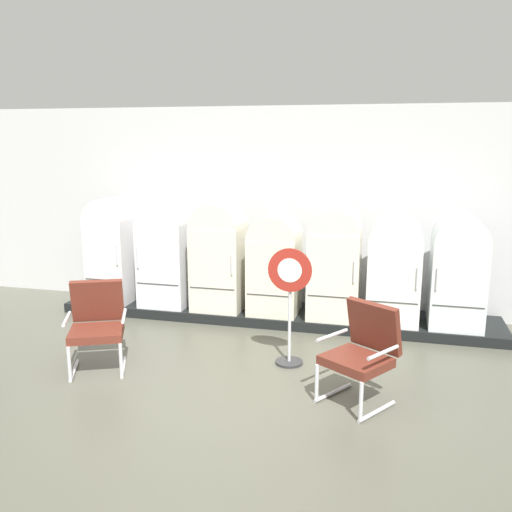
{
  "coord_description": "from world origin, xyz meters",
  "views": [
    {
      "loc": [
        1.59,
        -4.45,
        2.59
      ],
      "look_at": [
        -0.21,
        2.75,
        0.99
      ],
      "focal_mm": 38.54,
      "sensor_mm": 36.0,
      "label": 1
    }
  ],
  "objects_px": {
    "refrigerator_0": "(113,246)",
    "refrigerator_2": "(219,253)",
    "refrigerator_3": "(275,261)",
    "refrigerator_4": "(335,260)",
    "refrigerator_6": "(458,269)",
    "armchair_left": "(97,321)",
    "sign_stand": "(290,306)",
    "refrigerator_1": "(165,250)",
    "refrigerator_5": "(394,266)",
    "armchair_right": "(363,349)"
  },
  "relations": [
    {
      "from": "refrigerator_0",
      "to": "refrigerator_2",
      "type": "distance_m",
      "value": 1.69
    },
    {
      "from": "refrigerator_0",
      "to": "refrigerator_3",
      "type": "xyz_separation_m",
      "value": [
        2.51,
        -0.0,
        -0.1
      ]
    },
    {
      "from": "refrigerator_4",
      "to": "refrigerator_6",
      "type": "distance_m",
      "value": 1.6
    },
    {
      "from": "refrigerator_2",
      "to": "armchair_left",
      "type": "bearing_deg",
      "value": -110.98
    },
    {
      "from": "refrigerator_3",
      "to": "armchair_left",
      "type": "xyz_separation_m",
      "value": [
        -1.62,
        -2.07,
        -0.33
      ]
    },
    {
      "from": "sign_stand",
      "to": "refrigerator_4",
      "type": "bearing_deg",
      "value": 75.94
    },
    {
      "from": "refrigerator_1",
      "to": "refrigerator_5",
      "type": "bearing_deg",
      "value": -0.27
    },
    {
      "from": "refrigerator_0",
      "to": "sign_stand",
      "type": "height_order",
      "value": "refrigerator_0"
    },
    {
      "from": "refrigerator_4",
      "to": "refrigerator_0",
      "type": "bearing_deg",
      "value": 179.42
    },
    {
      "from": "refrigerator_0",
      "to": "refrigerator_2",
      "type": "xyz_separation_m",
      "value": [
        1.69,
        -0.0,
        -0.02
      ]
    },
    {
      "from": "refrigerator_6",
      "to": "armchair_right",
      "type": "distance_m",
      "value": 2.45
    },
    {
      "from": "refrigerator_1",
      "to": "sign_stand",
      "type": "bearing_deg",
      "value": -33.9
    },
    {
      "from": "refrigerator_0",
      "to": "refrigerator_4",
      "type": "height_order",
      "value": "refrigerator_0"
    },
    {
      "from": "refrigerator_3",
      "to": "armchair_right",
      "type": "distance_m",
      "value": 2.59
    },
    {
      "from": "refrigerator_3",
      "to": "sign_stand",
      "type": "xyz_separation_m",
      "value": [
        0.49,
        -1.46,
        -0.18
      ]
    },
    {
      "from": "refrigerator_1",
      "to": "refrigerator_6",
      "type": "height_order",
      "value": "refrigerator_1"
    },
    {
      "from": "armchair_right",
      "to": "refrigerator_2",
      "type": "bearing_deg",
      "value": 134.99
    },
    {
      "from": "refrigerator_1",
      "to": "refrigerator_2",
      "type": "height_order",
      "value": "refrigerator_1"
    },
    {
      "from": "refrigerator_2",
      "to": "refrigerator_4",
      "type": "bearing_deg",
      "value": -1.09
    },
    {
      "from": "refrigerator_5",
      "to": "armchair_left",
      "type": "xyz_separation_m",
      "value": [
        -3.25,
        -2.03,
        -0.37
      ]
    },
    {
      "from": "refrigerator_1",
      "to": "refrigerator_0",
      "type": "bearing_deg",
      "value": 178.16
    },
    {
      "from": "refrigerator_0",
      "to": "refrigerator_6",
      "type": "xyz_separation_m",
      "value": [
        4.95,
        -0.01,
        -0.06
      ]
    },
    {
      "from": "refrigerator_6",
      "to": "refrigerator_2",
      "type": "bearing_deg",
      "value": 179.78
    },
    {
      "from": "refrigerator_1",
      "to": "refrigerator_3",
      "type": "xyz_separation_m",
      "value": [
        1.64,
        0.02,
        -0.09
      ]
    },
    {
      "from": "refrigerator_1",
      "to": "refrigerator_4",
      "type": "xyz_separation_m",
      "value": [
        2.49,
        -0.01,
        -0.02
      ]
    },
    {
      "from": "refrigerator_6",
      "to": "armchair_right",
      "type": "xyz_separation_m",
      "value": [
        -1.08,
        -2.17,
        -0.37
      ]
    },
    {
      "from": "armchair_right",
      "to": "sign_stand",
      "type": "distance_m",
      "value": 1.14
    },
    {
      "from": "refrigerator_4",
      "to": "refrigerator_5",
      "type": "distance_m",
      "value": 0.79
    },
    {
      "from": "refrigerator_4",
      "to": "refrigerator_3",
      "type": "bearing_deg",
      "value": 177.9
    },
    {
      "from": "refrigerator_4",
      "to": "armchair_left",
      "type": "distance_m",
      "value": 3.22
    },
    {
      "from": "refrigerator_6",
      "to": "sign_stand",
      "type": "distance_m",
      "value": 2.44
    },
    {
      "from": "armchair_left",
      "to": "refrigerator_6",
      "type": "bearing_deg",
      "value": 26.88
    },
    {
      "from": "refrigerator_4",
      "to": "refrigerator_5",
      "type": "relative_size",
      "value": 1.04
    },
    {
      "from": "refrigerator_0",
      "to": "refrigerator_1",
      "type": "distance_m",
      "value": 0.87
    },
    {
      "from": "refrigerator_2",
      "to": "refrigerator_4",
      "type": "relative_size",
      "value": 1.01
    },
    {
      "from": "refrigerator_4",
      "to": "refrigerator_1",
      "type": "bearing_deg",
      "value": 179.86
    },
    {
      "from": "armchair_right",
      "to": "refrigerator_1",
      "type": "bearing_deg",
      "value": 144.33
    },
    {
      "from": "refrigerator_2",
      "to": "refrigerator_3",
      "type": "relative_size",
      "value": 1.1
    },
    {
      "from": "refrigerator_3",
      "to": "armchair_right",
      "type": "relative_size",
      "value": 1.42
    },
    {
      "from": "refrigerator_4",
      "to": "sign_stand",
      "type": "xyz_separation_m",
      "value": [
        -0.36,
        -1.43,
        -0.25
      ]
    },
    {
      "from": "refrigerator_1",
      "to": "refrigerator_6",
      "type": "distance_m",
      "value": 4.09
    },
    {
      "from": "refrigerator_1",
      "to": "armchair_right",
      "type": "height_order",
      "value": "refrigerator_1"
    },
    {
      "from": "refrigerator_3",
      "to": "refrigerator_5",
      "type": "bearing_deg",
      "value": -1.42
    },
    {
      "from": "armchair_left",
      "to": "armchair_right",
      "type": "distance_m",
      "value": 2.98
    },
    {
      "from": "refrigerator_0",
      "to": "refrigerator_3",
      "type": "distance_m",
      "value": 2.51
    },
    {
      "from": "refrigerator_3",
      "to": "sign_stand",
      "type": "distance_m",
      "value": 1.55
    },
    {
      "from": "refrigerator_1",
      "to": "refrigerator_5",
      "type": "xyz_separation_m",
      "value": [
        3.28,
        -0.02,
        -0.05
      ]
    },
    {
      "from": "refrigerator_1",
      "to": "armchair_left",
      "type": "relative_size",
      "value": 1.58
    },
    {
      "from": "refrigerator_2",
      "to": "armchair_right",
      "type": "height_order",
      "value": "refrigerator_2"
    },
    {
      "from": "refrigerator_1",
      "to": "sign_stand",
      "type": "distance_m",
      "value": 2.58
    }
  ]
}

